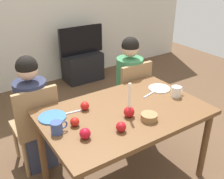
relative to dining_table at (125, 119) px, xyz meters
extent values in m
plane|color=brown|center=(0.00, 0.00, -0.67)|extent=(7.68, 7.68, 0.00)
cube|color=beige|center=(0.00, 2.60, 0.63)|extent=(6.40, 0.10, 2.60)
cube|color=brown|center=(0.00, 0.00, 0.06)|extent=(1.40, 0.90, 0.04)
cylinder|color=brown|center=(0.64, -0.39, -0.31)|extent=(0.06, 0.06, 0.71)
cylinder|color=brown|center=(-0.64, 0.39, -0.31)|extent=(0.06, 0.06, 0.71)
cylinder|color=brown|center=(0.64, 0.39, -0.31)|extent=(0.06, 0.06, 0.71)
cube|color=#99754C|center=(-0.60, 0.69, -0.24)|extent=(0.40, 0.40, 0.04)
cube|color=#99754C|center=(-0.60, 0.51, 0.01)|extent=(0.40, 0.04, 0.45)
cylinder|color=#99754C|center=(-0.43, 0.86, -0.46)|extent=(0.04, 0.04, 0.41)
cylinder|color=#99754C|center=(-0.77, 0.86, -0.46)|extent=(0.04, 0.04, 0.41)
cylinder|color=#99754C|center=(-0.43, 0.52, -0.46)|extent=(0.04, 0.04, 0.41)
cylinder|color=#99754C|center=(-0.77, 0.52, -0.46)|extent=(0.04, 0.04, 0.41)
cube|color=#99754C|center=(0.53, 0.69, -0.24)|extent=(0.40, 0.40, 0.04)
cube|color=#99754C|center=(0.53, 0.51, 0.01)|extent=(0.40, 0.04, 0.45)
cylinder|color=#99754C|center=(0.70, 0.86, -0.46)|extent=(0.04, 0.04, 0.41)
cylinder|color=#99754C|center=(0.36, 0.86, -0.46)|extent=(0.04, 0.04, 0.41)
cylinder|color=#99754C|center=(0.70, 0.52, -0.46)|extent=(0.04, 0.04, 0.41)
cylinder|color=#99754C|center=(0.36, 0.52, -0.46)|extent=(0.04, 0.04, 0.41)
cube|color=#33384C|center=(-0.60, 0.64, -0.44)|extent=(0.28, 0.28, 0.45)
cylinder|color=#282D47|center=(-0.60, 0.64, 0.02)|extent=(0.30, 0.30, 0.48)
sphere|color=tan|center=(-0.60, 0.64, 0.38)|extent=(0.19, 0.19, 0.19)
sphere|color=black|center=(-0.60, 0.64, 0.41)|extent=(0.19, 0.19, 0.19)
cube|color=#33384C|center=(0.53, 0.64, -0.44)|extent=(0.28, 0.28, 0.45)
cylinder|color=#387A4C|center=(0.53, 0.64, 0.02)|extent=(0.30, 0.30, 0.48)
sphere|color=tan|center=(0.53, 0.64, 0.38)|extent=(0.19, 0.19, 0.19)
sphere|color=black|center=(0.53, 0.64, 0.41)|extent=(0.19, 0.19, 0.19)
cube|color=black|center=(0.77, 2.30, -0.43)|extent=(0.64, 0.40, 0.48)
cube|color=black|center=(0.77, 2.30, 0.04)|extent=(0.79, 0.04, 0.46)
cube|color=black|center=(0.77, 2.30, 0.04)|extent=(0.76, 0.05, 0.46)
sphere|color=red|center=(-0.03, -0.09, 0.13)|extent=(0.09, 0.09, 0.09)
cylinder|color=#EFE5C6|center=(-0.03, -0.09, 0.28)|extent=(0.02, 0.02, 0.21)
cylinder|color=teal|center=(-0.56, 0.24, 0.09)|extent=(0.23, 0.23, 0.01)
cylinder|color=white|center=(0.53, 0.15, 0.09)|extent=(0.21, 0.21, 0.01)
cylinder|color=#33477F|center=(-0.61, 0.02, 0.13)|extent=(0.09, 0.09, 0.09)
torus|color=#33477F|center=(-0.55, 0.02, 0.13)|extent=(0.06, 0.01, 0.06)
cylinder|color=silver|center=(0.55, -0.05, 0.13)|extent=(0.09, 0.09, 0.10)
torus|color=silver|center=(0.61, -0.05, 0.14)|extent=(0.07, 0.01, 0.07)
cube|color=silver|center=(-0.39, 0.22, 0.09)|extent=(0.18, 0.04, 0.01)
cube|color=silver|center=(0.37, 0.11, 0.09)|extent=(0.18, 0.06, 0.01)
cylinder|color=olive|center=(0.08, -0.22, 0.11)|extent=(0.13, 0.13, 0.05)
sphere|color=#B30F20|center=(-0.47, -0.16, 0.12)|extent=(0.08, 0.08, 0.08)
sphere|color=#B01319|center=(-0.20, -0.23, 0.12)|extent=(0.08, 0.08, 0.08)
sphere|color=red|center=(-0.28, 0.20, 0.12)|extent=(0.08, 0.08, 0.08)
sphere|color=#B41D14|center=(-0.46, 0.03, 0.12)|extent=(0.07, 0.07, 0.07)
camera|label=1|loc=(-1.15, -1.55, 1.24)|focal=42.10mm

